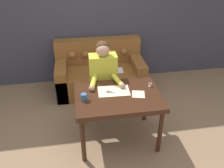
{
  "coord_description": "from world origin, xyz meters",
  "views": [
    {
      "loc": [
        -0.35,
        -2.47,
        2.52
      ],
      "look_at": [
        0.07,
        0.17,
        0.86
      ],
      "focal_mm": 38.0,
      "sensor_mm": 36.0,
      "label": 1
    }
  ],
  "objects_px": {
    "scissors": "(111,92)",
    "mug": "(84,97)",
    "couch": "(100,73)",
    "thread_spool": "(150,85)",
    "dining_table": "(118,100)",
    "person": "(103,81)"
  },
  "relations": [
    {
      "from": "scissors",
      "to": "mug",
      "type": "xyz_separation_m",
      "value": [
        -0.37,
        -0.12,
        0.04
      ]
    },
    {
      "from": "couch",
      "to": "thread_spool",
      "type": "distance_m",
      "value": 1.47
    },
    {
      "from": "dining_table",
      "to": "mug",
      "type": "height_order",
      "value": "mug"
    },
    {
      "from": "couch",
      "to": "person",
      "type": "xyz_separation_m",
      "value": [
        -0.03,
        -0.86,
        0.33
      ]
    },
    {
      "from": "person",
      "to": "thread_spool",
      "type": "distance_m",
      "value": 0.74
    },
    {
      "from": "person",
      "to": "mug",
      "type": "distance_m",
      "value": 0.71
    },
    {
      "from": "dining_table",
      "to": "thread_spool",
      "type": "height_order",
      "value": "thread_spool"
    },
    {
      "from": "dining_table",
      "to": "person",
      "type": "xyz_separation_m",
      "value": [
        -0.12,
        0.56,
        -0.03
      ]
    },
    {
      "from": "thread_spool",
      "to": "scissors",
      "type": "bearing_deg",
      "value": -172.2
    },
    {
      "from": "person",
      "to": "thread_spool",
      "type": "bearing_deg",
      "value": -34.81
    },
    {
      "from": "thread_spool",
      "to": "dining_table",
      "type": "bearing_deg",
      "value": -162.88
    },
    {
      "from": "dining_table",
      "to": "scissors",
      "type": "distance_m",
      "value": 0.14
    },
    {
      "from": "dining_table",
      "to": "person",
      "type": "bearing_deg",
      "value": 102.4
    },
    {
      "from": "dining_table",
      "to": "couch",
      "type": "xyz_separation_m",
      "value": [
        -0.09,
        1.42,
        -0.36
      ]
    },
    {
      "from": "couch",
      "to": "mug",
      "type": "xyz_separation_m",
      "value": [
        -0.36,
        -1.47,
        0.49
      ]
    },
    {
      "from": "mug",
      "to": "thread_spool",
      "type": "xyz_separation_m",
      "value": [
        0.92,
        0.19,
        -0.02
      ]
    },
    {
      "from": "person",
      "to": "scissors",
      "type": "bearing_deg",
      "value": -84.81
    },
    {
      "from": "dining_table",
      "to": "mug",
      "type": "bearing_deg",
      "value": -174.27
    },
    {
      "from": "couch",
      "to": "person",
      "type": "relative_size",
      "value": 1.25
    },
    {
      "from": "thread_spool",
      "to": "mug",
      "type": "bearing_deg",
      "value": -168.27
    },
    {
      "from": "person",
      "to": "scissors",
      "type": "height_order",
      "value": "person"
    },
    {
      "from": "mug",
      "to": "thread_spool",
      "type": "relative_size",
      "value": 2.51
    }
  ]
}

